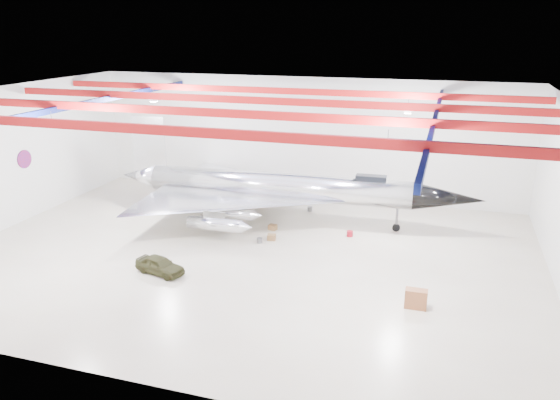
% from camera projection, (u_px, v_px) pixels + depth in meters
% --- Properties ---
extents(floor, '(40.00, 40.00, 0.00)m').
position_uv_depth(floor, '(246.00, 254.00, 38.40)').
color(floor, '#BAAB94').
rests_on(floor, ground).
extents(wall_back, '(40.00, 0.00, 40.00)m').
position_uv_depth(wall_back, '(303.00, 137.00, 50.33)').
color(wall_back, silver).
rests_on(wall_back, floor).
extents(wall_left, '(0.00, 30.00, 30.00)m').
position_uv_depth(wall_left, '(4.00, 159.00, 42.40)').
color(wall_left, silver).
rests_on(wall_left, floor).
extents(ceiling, '(40.00, 40.00, 0.00)m').
position_uv_depth(ceiling, '(243.00, 97.00, 35.02)').
color(ceiling, '#0A0F38').
rests_on(ceiling, wall_back).
extents(ceiling_structure, '(39.50, 29.50, 1.08)m').
position_uv_depth(ceiling_structure, '(243.00, 108.00, 35.23)').
color(ceiling_structure, maroon).
rests_on(ceiling_structure, ceiling).
extents(wall_roundel, '(0.10, 1.50, 1.50)m').
position_uv_depth(wall_roundel, '(24.00, 159.00, 44.35)').
color(wall_roundel, '#B21414').
rests_on(wall_roundel, wall_left).
extents(jet_aircraft, '(29.98, 17.91, 8.17)m').
position_uv_depth(jet_aircraft, '(277.00, 190.00, 44.22)').
color(jet_aircraft, silver).
rests_on(jet_aircraft, floor).
extents(jeep, '(3.67, 2.17, 1.17)m').
position_uv_depth(jeep, '(160.00, 265.00, 35.30)').
color(jeep, '#313219').
rests_on(jeep, floor).
extents(desk, '(1.25, 0.63, 1.14)m').
position_uv_depth(desk, '(416.00, 299.00, 31.00)').
color(desk, brown).
rests_on(desk, floor).
extents(toolbox_red, '(0.45, 0.39, 0.28)m').
position_uv_depth(toolbox_red, '(246.00, 207.00, 47.99)').
color(toolbox_red, '#A4101F').
rests_on(toolbox_red, floor).
extents(engine_drum, '(0.51, 0.51, 0.37)m').
position_uv_depth(engine_drum, '(260.00, 240.00, 40.40)').
color(engine_drum, '#59595B').
rests_on(engine_drum, floor).
extents(parts_bin, '(0.70, 0.60, 0.43)m').
position_uv_depth(parts_bin, '(273.00, 227.00, 42.95)').
color(parts_bin, olive).
rests_on(parts_bin, floor).
extents(crate_small, '(0.38, 0.31, 0.27)m').
position_uv_depth(crate_small, '(204.00, 212.00, 46.66)').
color(crate_small, '#59595B').
rests_on(crate_small, floor).
extents(tool_chest, '(0.55, 0.55, 0.43)m').
position_uv_depth(tool_chest, '(350.00, 234.00, 41.64)').
color(tool_chest, '#A4101F').
rests_on(tool_chest, floor).
extents(oil_barrel, '(0.70, 0.59, 0.43)m').
position_uv_depth(oil_barrel, '(272.00, 237.00, 40.93)').
color(oil_barrel, olive).
rests_on(oil_barrel, floor).
extents(spares_box, '(0.48, 0.48, 0.38)m').
position_uv_depth(spares_box, '(310.00, 209.00, 47.28)').
color(spares_box, '#59595B').
rests_on(spares_box, floor).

